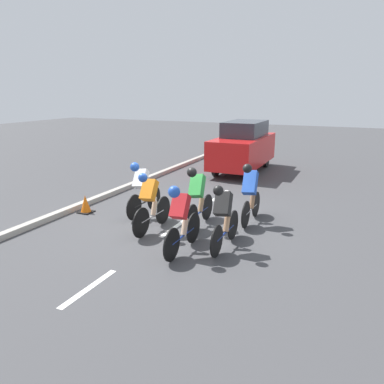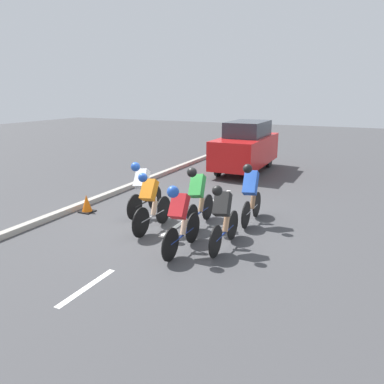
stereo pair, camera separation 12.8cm
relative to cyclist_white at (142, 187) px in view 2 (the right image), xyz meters
name	(u,v)px [view 2 (the right image)]	position (x,y,z in m)	size (l,w,h in m)	color
ground_plane	(182,222)	(-1.22, 0.09, -0.78)	(60.00, 60.00, 0.00)	#424244
lane_stripe_near	(87,287)	(-1.22, 3.69, -0.78)	(0.12, 1.40, 0.01)	white
lane_stripe_mid	(175,227)	(-1.22, 0.49, -0.78)	(0.12, 1.40, 0.01)	white
lane_stripe_far	(222,195)	(-1.22, -2.71, -0.78)	(0.12, 1.40, 0.01)	white
curb	(73,208)	(1.98, 0.49, -0.71)	(0.20, 26.22, 0.14)	#A8A399
cyclist_white	(142,187)	(0.00, 0.00, 0.00)	(0.37, 1.69, 1.48)	black
cyclist_blue	(251,192)	(-2.77, -0.60, 0.03)	(0.37, 1.62, 1.55)	black
cyclist_black	(223,215)	(-2.72, 1.19, -0.04)	(0.38, 1.70, 1.43)	black
cyclist_green	(198,195)	(-1.68, 0.17, 0.02)	(0.39, 1.63, 1.52)	black
cyclist_orange	(150,201)	(-0.81, 0.92, -0.03)	(0.36, 1.73, 1.45)	black
cyclist_red	(180,216)	(-2.00, 1.74, 0.00)	(0.35, 1.69, 1.47)	black
support_car	(246,147)	(-0.76, -6.66, 0.25)	(1.70, 4.24, 2.04)	black
traffic_cone	(87,204)	(1.53, 0.45, -0.55)	(0.36, 0.36, 0.49)	black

